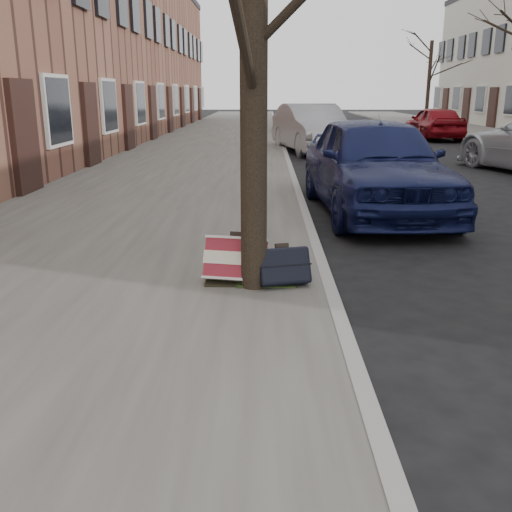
{
  "coord_description": "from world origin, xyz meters",
  "views": [
    {
      "loc": [
        -1.86,
        -4.25,
        1.88
      ],
      "look_at": [
        -1.94,
        0.8,
        0.42
      ],
      "focal_mm": 40.0,
      "sensor_mm": 36.0,
      "label": 1
    }
  ],
  "objects_px": {
    "car_near_front": "(375,164)",
    "car_near_mid": "(312,128)",
    "suitcase_red": "(236,260)",
    "suitcase_navy": "(284,266)"
  },
  "relations": [
    {
      "from": "suitcase_red",
      "to": "suitcase_navy",
      "type": "xyz_separation_m",
      "value": [
        0.46,
        -0.1,
        -0.03
      ]
    },
    {
      "from": "suitcase_red",
      "to": "car_near_front",
      "type": "height_order",
      "value": "car_near_front"
    },
    {
      "from": "car_near_front",
      "to": "car_near_mid",
      "type": "xyz_separation_m",
      "value": [
        -0.26,
        9.39,
        -0.02
      ]
    },
    {
      "from": "suitcase_navy",
      "to": "car_near_mid",
      "type": "distance_m",
      "value": 13.45
    },
    {
      "from": "suitcase_red",
      "to": "car_near_mid",
      "type": "distance_m",
      "value": 13.4
    },
    {
      "from": "suitcase_navy",
      "to": "car_near_front",
      "type": "relative_size",
      "value": 0.11
    },
    {
      "from": "car_near_mid",
      "to": "suitcase_navy",
      "type": "bearing_deg",
      "value": -107.28
    },
    {
      "from": "car_near_front",
      "to": "car_near_mid",
      "type": "relative_size",
      "value": 0.99
    },
    {
      "from": "suitcase_red",
      "to": "suitcase_navy",
      "type": "bearing_deg",
      "value": -1.93
    },
    {
      "from": "suitcase_red",
      "to": "suitcase_navy",
      "type": "height_order",
      "value": "suitcase_red"
    }
  ]
}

